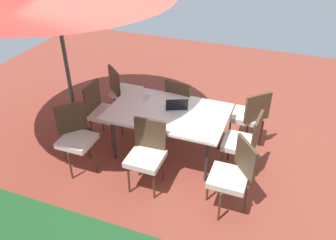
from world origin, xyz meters
TOP-DOWN VIEW (x-y plane):
  - ground_plane at (0.00, 0.00)m, footprint 10.00×10.00m
  - dining_table at (0.00, 0.00)m, footprint 1.74×1.09m
  - chair_south at (0.03, -0.70)m, footprint 0.48×0.49m
  - chair_northeast at (1.14, 0.73)m, footprint 0.59×0.59m
  - chair_northwest at (-1.14, 0.75)m, footprint 0.58×0.58m
  - chair_southwest at (-1.11, -0.70)m, footprint 0.59×0.59m
  - chair_west at (-1.15, 0.02)m, footprint 0.48×0.47m
  - chair_north at (0.03, 0.74)m, footprint 0.46×0.47m
  - chair_southeast at (1.12, -0.75)m, footprint 0.59×0.59m
  - chair_east at (1.14, -0.02)m, footprint 0.47×0.46m
  - laptop at (-0.10, -0.10)m, footprint 0.39×0.36m
  - cup at (0.41, -0.24)m, footprint 0.08×0.08m

SIDE VIEW (x-z plane):
  - ground_plane at x=0.00m, z-range -0.02..0.00m
  - chair_south at x=0.03m, z-range 0.06..1.04m
  - chair_northeast at x=1.14m, z-range 0.06..1.04m
  - chair_northwest at x=-1.14m, z-range 0.06..1.04m
  - chair_southwest at x=-1.11m, z-range 0.06..1.04m
  - chair_west at x=-1.15m, z-range 0.06..1.04m
  - chair_north at x=0.03m, z-range 0.06..1.04m
  - chair_southeast at x=1.12m, z-range 0.06..1.04m
  - chair_east at x=1.14m, z-range 0.06..1.04m
  - dining_table at x=0.00m, z-range 0.34..1.11m
  - laptop at x=-0.10m, z-range 0.72..0.93m
  - cup at x=0.41m, z-range 0.78..0.88m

